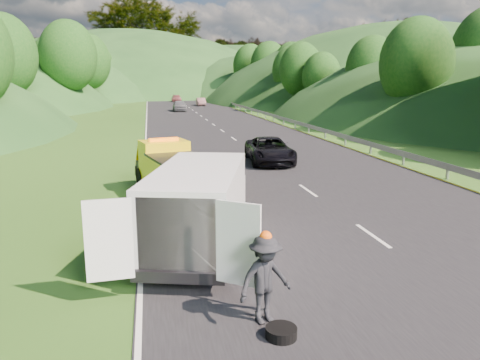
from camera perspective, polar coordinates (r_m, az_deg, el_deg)
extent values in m
plane|color=#38661E|center=(15.68, 2.64, -5.19)|extent=(320.00, 320.00, 0.00)
cube|color=black|center=(55.13, -4.09, 7.32)|extent=(14.00, 200.00, 0.02)
cube|color=gray|center=(68.61, 0.76, 8.30)|extent=(0.06, 140.00, 1.52)
cylinder|color=black|center=(20.90, -11.91, 0.24)|extent=(0.51, 0.94, 0.89)
cylinder|color=black|center=(21.32, -7.48, 0.63)|extent=(0.51, 0.94, 0.89)
cylinder|color=black|center=(17.53, -9.30, -1.96)|extent=(0.51, 0.94, 0.89)
cylinder|color=black|center=(18.03, -4.11, -1.43)|extent=(0.51, 0.94, 0.89)
cube|color=yellow|center=(20.22, -9.20, 2.39)|extent=(2.20, 1.84, 1.69)
cube|color=yellow|center=(18.37, -7.49, 0.74)|extent=(2.62, 3.40, 1.16)
cube|color=black|center=(18.26, -7.55, 2.66)|extent=(2.62, 3.40, 0.09)
cube|color=black|center=(21.32, -9.92, 1.53)|extent=(1.98, 1.46, 0.62)
cube|color=black|center=(21.86, -10.27, 1.30)|extent=(1.86, 0.62, 0.44)
cube|color=yellow|center=(21.52, -10.19, 3.18)|extent=(1.90, 1.10, 0.97)
cube|color=orange|center=(20.09, -9.28, 4.89)|extent=(1.26, 0.51, 0.14)
cube|color=black|center=(20.77, -9.69, 3.50)|extent=(1.66, 0.47, 0.80)
cylinder|color=black|center=(14.93, -7.37, -4.51)|extent=(0.52, 0.88, 0.83)
cylinder|color=black|center=(14.66, -0.17, -4.72)|extent=(0.52, 0.88, 0.83)
cylinder|color=black|center=(11.69, -10.99, -9.46)|extent=(0.52, 0.88, 0.83)
cylinder|color=black|center=(11.35, -1.71, -9.92)|extent=(0.52, 0.88, 0.83)
cube|color=white|center=(12.72, -5.10, -2.80)|extent=(3.51, 5.78, 1.92)
cube|color=white|center=(15.56, -3.30, -1.56)|extent=(2.25, 1.46, 1.04)
cube|color=black|center=(15.18, -3.45, 1.30)|extent=(1.95, 0.86, 0.87)
cube|color=black|center=(10.23, -7.62, -6.63)|extent=(1.73, 0.58, 1.66)
cube|color=white|center=(10.18, -15.69, -7.09)|extent=(0.99, 0.14, 1.77)
cube|color=white|center=(9.60, -0.23, -7.80)|extent=(0.84, 0.63, 1.77)
cube|color=black|center=(10.48, -7.59, -11.66)|extent=(2.04, 0.71, 0.26)
imported|color=white|center=(15.63, -7.92, -5.36)|extent=(0.56, 0.70, 1.77)
imported|color=tan|center=(15.50, -2.38, -5.40)|extent=(0.59, 0.51, 1.07)
imported|color=black|center=(9.63, 3.03, -16.93)|extent=(1.30, 1.01, 1.78)
cube|color=#5C5B45|center=(15.40, -14.42, -4.81)|extent=(0.39, 0.29, 0.56)
cylinder|color=black|center=(9.15, 5.04, -18.67)|extent=(0.59, 0.59, 0.20)
imported|color=black|center=(26.73, 3.61, 2.09)|extent=(2.77, 5.30, 1.43)
imported|color=#525458|center=(70.66, -7.37, 8.32)|extent=(1.89, 4.71, 1.60)
imported|color=brown|center=(84.95, -4.77, 9.02)|extent=(1.45, 4.16, 1.37)
imported|color=brown|center=(100.35, -7.75, 9.44)|extent=(1.90, 4.68, 1.36)
imported|color=#3F3D4C|center=(115.08, -8.18, 9.77)|extent=(1.89, 4.71, 1.60)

